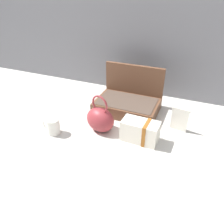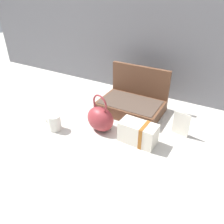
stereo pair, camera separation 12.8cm
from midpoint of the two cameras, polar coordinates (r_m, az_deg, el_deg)
ground_plane at (r=1.36m, az=-2.73°, el=-4.04°), size 6.00×6.00×0.00m
open_suitcase at (r=1.51m, az=1.82°, el=2.79°), size 0.41×0.28×0.28m
teal_pouch_handbag at (r=1.30m, az=-5.85°, el=-1.88°), size 0.21×0.17×0.23m
cream_toiletry_bag at (r=1.23m, az=4.40°, el=-5.04°), size 0.21×0.11×0.12m
coffee_mug at (r=1.35m, az=-17.51°, el=-3.62°), size 0.11×0.07×0.10m
info_card_left at (r=1.34m, az=14.31°, el=-2.03°), size 0.10×0.02×0.14m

